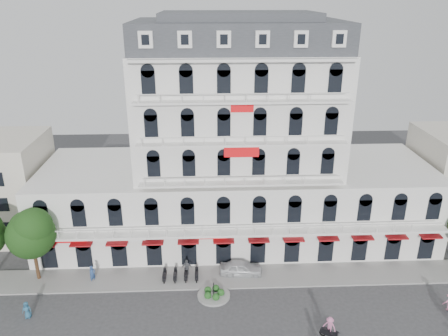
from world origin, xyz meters
TOP-DOWN VIEW (x-y plane):
  - sidewalk at (0.00, 9.00)m, footprint 53.00×4.00m
  - main_building at (0.00, 18.00)m, footprint 45.00×15.00m
  - traffic_island at (-3.00, 6.00)m, footprint 3.20×3.20m
  - parked_scooter_row at (-6.35, 8.80)m, footprint 4.40×1.80m
  - tree_west_inner at (-20.95, 9.48)m, footprint 4.76×4.76m
  - parked_car at (-0.05, 9.50)m, footprint 4.59×2.12m
  - rider_center at (6.70, -0.00)m, footprint 1.43×1.20m
  - pedestrian_left at (-20.00, 3.74)m, footprint 0.83×0.56m
  - pedestrian_mid at (-5.72, 9.50)m, footprint 1.16×0.53m
  - pedestrian_far at (-15.30, 8.84)m, footprint 0.79×0.81m

SIDE VIEW (x-z plane):
  - parked_scooter_row at x=-6.35m, z-range -0.55..0.55m
  - sidewalk at x=0.00m, z-range 0.00..0.16m
  - traffic_island at x=-3.00m, z-range -0.54..1.06m
  - parked_car at x=-0.05m, z-range 0.00..1.52m
  - pedestrian_left at x=-20.00m, z-range 0.00..1.68m
  - pedestrian_far at x=-15.30m, z-range 0.00..1.88m
  - pedestrian_mid at x=-5.72m, z-range 0.00..1.93m
  - rider_center at x=6.70m, z-range 0.07..2.29m
  - tree_west_inner at x=-20.95m, z-range 1.56..9.81m
  - main_building at x=0.00m, z-range -2.94..22.86m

